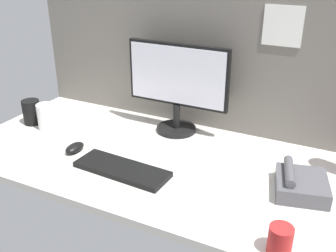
% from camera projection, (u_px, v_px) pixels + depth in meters
% --- Properties ---
extents(ground_plane, '(1.80, 0.80, 0.03)m').
position_uv_depth(ground_plane, '(177.00, 163.00, 1.56)').
color(ground_plane, beige).
extents(cubicle_wall_back, '(1.80, 0.06, 0.62)m').
position_uv_depth(cubicle_wall_back, '(214.00, 62.00, 1.73)').
color(cubicle_wall_back, slate).
rests_on(cubicle_wall_back, ground_plane).
extents(monitor, '(0.47, 0.18, 0.40)m').
position_uv_depth(monitor, '(177.00, 83.00, 1.72)').
color(monitor, black).
rests_on(monitor, ground_plane).
extents(keyboard, '(0.38, 0.15, 0.02)m').
position_uv_depth(keyboard, '(122.00, 169.00, 1.48)').
color(keyboard, black).
rests_on(keyboard, ground_plane).
extents(mouse, '(0.06, 0.10, 0.03)m').
position_uv_depth(mouse, '(75.00, 148.00, 1.62)').
color(mouse, black).
rests_on(mouse, ground_plane).
extents(mug_black_travel, '(0.08, 0.08, 0.12)m').
position_uv_depth(mug_black_travel, '(32.00, 112.00, 1.86)').
color(mug_black_travel, black).
rests_on(mug_black_travel, ground_plane).
extents(mug_red_plastic, '(0.07, 0.07, 0.09)m').
position_uv_depth(mug_red_plastic, '(280.00, 240.00, 1.07)').
color(mug_red_plastic, red).
rests_on(mug_red_plastic, ground_plane).
extents(mug_ceramic_white, '(0.08, 0.08, 0.12)m').
position_uv_depth(mug_ceramic_white, '(46.00, 117.00, 1.80)').
color(mug_ceramic_white, white).
rests_on(mug_ceramic_white, ground_plane).
extents(desk_phone, '(0.21, 0.22, 0.09)m').
position_uv_depth(desk_phone, '(300.00, 184.00, 1.34)').
color(desk_phone, '#4C4C51').
rests_on(desk_phone, ground_plane).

